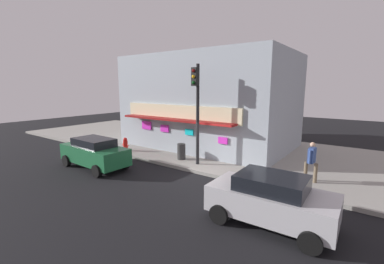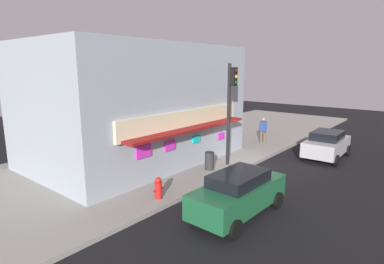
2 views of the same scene
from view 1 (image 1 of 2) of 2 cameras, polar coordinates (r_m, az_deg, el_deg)
name	(u,v)px [view 1 (image 1 of 2)]	position (r m, az deg, el deg)	size (l,w,h in m)	color
ground_plane	(200,175)	(13.23, 1.75, -9.45)	(61.24, 61.24, 0.00)	black
sidewalk	(244,152)	(17.67, 11.51, -4.37)	(40.83, 10.62, 0.17)	gray
corner_building	(210,101)	(19.00, 3.97, 6.85)	(11.44, 8.14, 6.42)	#9EA8B2
traffic_light	(197,102)	(13.70, 1.04, 6.78)	(0.32, 0.58, 5.42)	black
fire_hydrant	(125,144)	(17.77, -14.57, -2.69)	(0.54, 0.30, 0.90)	red
trash_can	(181,151)	(15.22, -2.38, -4.34)	(0.49, 0.49, 0.93)	#2D2D2D
pedestrian	(311,160)	(12.70, 25.00, -5.62)	(0.60, 0.62, 1.82)	brown
potted_plant_by_doorway	(159,140)	(18.21, -7.27, -1.71)	(0.72, 0.72, 1.03)	#59595B
parked_car_green	(94,152)	(15.08, -20.85, -4.25)	(4.31, 2.00, 1.65)	#1E6038
parked_car_silver	(271,199)	(8.86, 17.11, -14.04)	(3.95, 2.14, 1.64)	#B7B7BC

